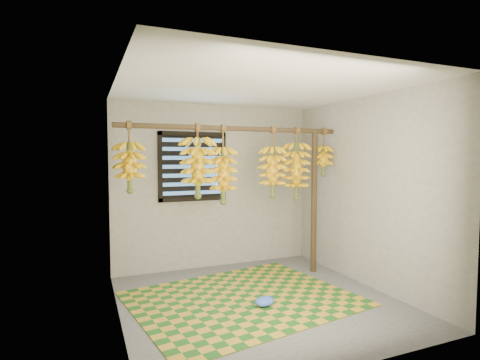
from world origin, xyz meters
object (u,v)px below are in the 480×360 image
banana_bunch_a (130,167)px  banana_bunch_d (272,172)px  plastic_bag (265,301)px  banana_bunch_e (296,171)px  banana_bunch_f (323,160)px  banana_bunch_b (198,168)px  support_post (314,202)px  banana_bunch_c (223,175)px  woven_mat (243,299)px

banana_bunch_a → banana_bunch_d: 1.85m
banana_bunch_a → banana_bunch_d: same height
plastic_bag → banana_bunch_e: 1.87m
banana_bunch_a → banana_bunch_f: size_ratio=1.21×
banana_bunch_b → banana_bunch_a: bearing=-180.0°
plastic_bag → banana_bunch_e: size_ratio=0.24×
support_post → banana_bunch_f: size_ratio=2.95×
support_post → banana_bunch_c: bearing=180.0°
banana_bunch_e → banana_bunch_b: bearing=180.0°
support_post → banana_bunch_c: banana_bunch_c is taller
plastic_bag → banana_bunch_b: banana_bunch_b is taller
banana_bunch_a → woven_mat: bearing=-26.3°
plastic_bag → banana_bunch_c: banana_bunch_c is taller
banana_bunch_a → banana_bunch_d: (1.85, -0.00, -0.08)m
banana_bunch_a → banana_bunch_e: bearing=0.0°
woven_mat → banana_bunch_c: bearing=92.7°
banana_bunch_a → banana_bunch_c: bearing=0.0°
support_post → banana_bunch_f: 0.61m
banana_bunch_a → banana_bunch_b: (0.81, 0.00, -0.01)m
banana_bunch_c → plastic_bag: bearing=-79.5°
banana_bunch_d → banana_bunch_f: bearing=0.0°
woven_mat → banana_bunch_c: (-0.03, 0.58, 1.40)m
woven_mat → banana_bunch_e: (1.05, 0.58, 1.44)m
support_post → plastic_bag: bearing=-144.2°
banana_bunch_f → woven_mat: bearing=-158.8°
banana_bunch_f → banana_bunch_b: bearing=180.0°
banana_bunch_d → plastic_bag: bearing=-122.0°
plastic_bag → banana_bunch_d: (0.54, 0.87, 1.38)m
plastic_bag → banana_bunch_c: size_ratio=0.24×
banana_bunch_b → banana_bunch_e: bearing=0.0°
support_post → banana_bunch_e: 0.53m
plastic_bag → banana_bunch_d: banana_bunch_d is taller
banana_bunch_a → banana_bunch_d: bearing=-0.0°
support_post → banana_bunch_d: size_ratio=2.10×
plastic_bag → banana_bunch_b: 1.76m
woven_mat → banana_bunch_a: 2.00m
banana_bunch_e → banana_bunch_f: (0.45, 0.00, 0.15)m
banana_bunch_d → banana_bunch_c: bearing=180.0°
banana_bunch_e → plastic_bag: bearing=-136.4°
woven_mat → banana_bunch_d: size_ratio=2.54×
banana_bunch_b → banana_bunch_d: same height
banana_bunch_b → banana_bunch_e: size_ratio=0.92×
support_post → banana_bunch_a: bearing=180.0°
banana_bunch_b → support_post: bearing=-0.0°
banana_bunch_d → banana_bunch_a: bearing=180.0°
support_post → woven_mat: size_ratio=0.83×
support_post → banana_bunch_f: bearing=0.0°
banana_bunch_d → banana_bunch_e: same height
banana_bunch_a → banana_bunch_e: (2.22, 0.00, -0.08)m
woven_mat → banana_bunch_c: banana_bunch_c is taller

